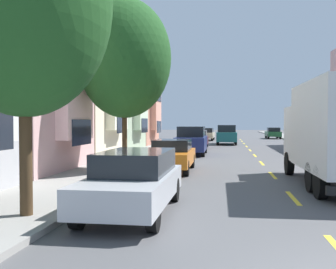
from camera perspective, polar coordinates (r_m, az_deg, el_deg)
ground_plane at (r=35.17m, az=11.32°, el=-1.88°), size 160.00×160.00×0.00m
sidewalk_left at (r=33.51m, az=-0.71°, el=-1.90°), size 3.20×120.00×0.14m
lane_centerline_dashes at (r=29.70m, az=11.92°, el=-2.55°), size 0.14×47.20×0.01m
townhouse_third_cream at (r=27.05m, az=-20.73°, el=9.50°), size 13.15×6.66×12.23m
townhouse_fourth_sage at (r=33.31m, az=-15.64°, el=7.28°), size 14.02×6.66×11.32m
townhouse_fifth_terracotta at (r=39.17m, az=-9.68°, el=5.73°), size 11.21×6.66×10.28m
street_tree_nearest at (r=9.84m, az=-19.83°, el=17.52°), size 3.90×3.90×7.37m
street_tree_second at (r=18.07m, az=-6.24°, el=10.74°), size 4.14×4.14×7.55m
parked_wagon_champagne at (r=48.94m, az=5.48°, el=0.11°), size 1.96×4.75×1.50m
parked_sedan_orange at (r=18.08m, az=0.57°, el=-2.90°), size 1.81×4.50×1.43m
parked_suv_black at (r=31.70m, az=19.53°, el=-0.56°), size 2.09×4.86×1.93m
parked_wagon_burgundy at (r=34.36m, az=4.14°, el=-0.59°), size 1.87×4.72×1.50m
parked_wagon_silver at (r=9.95m, az=-4.85°, el=-6.45°), size 1.86×4.71×1.50m
parked_wagon_sky at (r=25.39m, az=22.61°, el=-1.57°), size 1.83×4.70×1.50m
parked_suv_navy at (r=27.26m, az=3.38°, el=-0.83°), size 1.96×4.80×1.93m
parked_hatchback_forest at (r=55.14m, az=14.75°, el=0.20°), size 1.80×4.03×1.50m
moving_teal_sedan at (r=40.32m, az=8.35°, el=0.00°), size 1.95×4.80×1.93m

